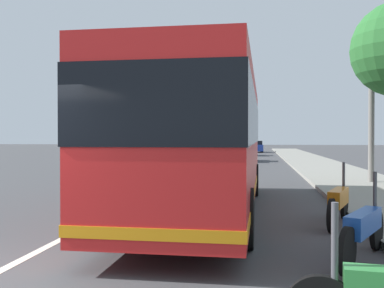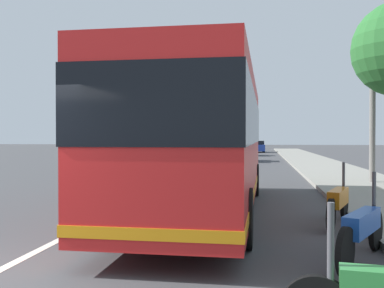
# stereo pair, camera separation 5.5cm
# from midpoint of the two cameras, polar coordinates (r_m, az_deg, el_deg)

# --- Properties ---
(sidewalk_curb) EXTENTS (110.00, 3.60, 0.14)m
(sidewalk_curb) POSITION_cam_midpoint_polar(r_m,az_deg,el_deg) (15.24, 22.86, -5.83)
(sidewalk_curb) COLOR gray
(sidewalk_curb) RESTS_ON ground
(lane_divider_line) EXTENTS (110.00, 0.16, 0.01)m
(lane_divider_line) POSITION_cam_midpoint_polar(r_m,az_deg,el_deg) (15.20, -4.86, -6.04)
(lane_divider_line) COLOR silver
(lane_divider_line) RESTS_ON ground
(coach_bus) EXTENTS (10.52, 2.57, 3.20)m
(coach_bus) POSITION_cam_midpoint_polar(r_m,az_deg,el_deg) (10.73, 1.47, 0.95)
(coach_bus) COLOR red
(coach_bus) RESTS_ON ground
(motorcycle_nearest_curb) EXTENTS (2.14, 1.10, 1.28)m
(motorcycle_nearest_curb) POSITION_cam_midpoint_polar(r_m,az_deg,el_deg) (7.09, 20.92, -10.12)
(motorcycle_nearest_curb) COLOR black
(motorcycle_nearest_curb) RESTS_ON ground
(motorcycle_angled) EXTENTS (2.16, 0.80, 1.28)m
(motorcycle_angled) POSITION_cam_midpoint_polar(r_m,az_deg,el_deg) (9.79, 18.11, -7.07)
(motorcycle_angled) COLOR black
(motorcycle_angled) RESTS_ON ground
(car_far_distant) EXTENTS (4.44, 2.02, 1.45)m
(car_far_distant) POSITION_cam_midpoint_polar(r_m,az_deg,el_deg) (34.39, 6.32, -1.05)
(car_far_distant) COLOR navy
(car_far_distant) RESTS_ON ground
(car_side_street) EXTENTS (4.13, 2.04, 1.45)m
(car_side_street) POSITION_cam_midpoint_polar(r_m,az_deg,el_deg) (45.27, 6.91, -0.60)
(car_side_street) COLOR navy
(car_side_street) RESTS_ON ground
(car_behind_bus) EXTENTS (4.22, 1.90, 1.58)m
(car_behind_bus) POSITION_cam_midpoint_polar(r_m,az_deg,el_deg) (47.20, 2.21, -0.47)
(car_behind_bus) COLOR black
(car_behind_bus) RESTS_ON ground
(car_oncoming) EXTENTS (4.57, 2.09, 1.42)m
(car_oncoming) POSITION_cam_midpoint_polar(r_m,az_deg,el_deg) (55.70, 8.02, -0.35)
(car_oncoming) COLOR navy
(car_oncoming) RESTS_ON ground
(utility_pole) EXTENTS (0.22, 0.22, 6.48)m
(utility_pole) POSITION_cam_midpoint_polar(r_m,az_deg,el_deg) (18.26, 21.92, 5.23)
(utility_pole) COLOR slate
(utility_pole) RESTS_ON ground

